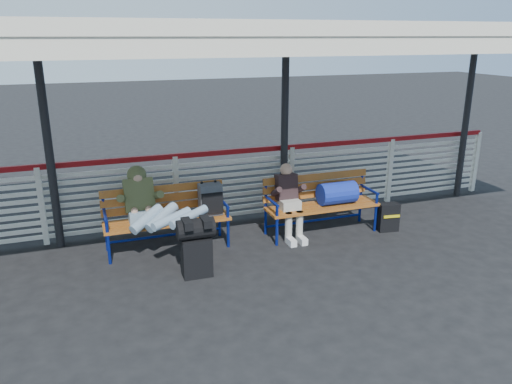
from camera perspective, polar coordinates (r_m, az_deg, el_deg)
name	(u,v)px	position (r m, az deg, el deg)	size (l,w,h in m)	color
ground	(207,278)	(6.59, -5.61, -9.78)	(60.00, 60.00, 0.00)	black
fence	(176,189)	(8.07, -9.10, 0.34)	(12.08, 0.08, 1.24)	silver
canopy	(183,33)	(6.71, -8.34, 17.57)	(12.60, 3.60, 3.16)	silver
luggage_stack	(196,245)	(6.49, -6.84, -6.06)	(0.48, 0.28, 0.79)	black
bench_left	(180,208)	(7.38, -8.66, -1.81)	(1.80, 0.56, 0.93)	#AC6F21
bench_right	(329,196)	(7.93, 8.31, -0.42)	(1.80, 0.56, 0.92)	#AC6F21
traveler_man	(159,212)	(6.97, -10.98, -2.28)	(0.94, 1.64, 0.77)	#7C92A7
companion_person	(289,200)	(7.64, 3.82, -0.97)	(0.32, 0.66, 1.15)	#AEAA9D
suitcase_side	(388,217)	(8.27, 14.84, -2.79)	(0.35, 0.24, 0.46)	black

